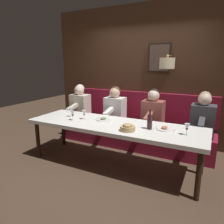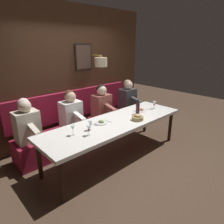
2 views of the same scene
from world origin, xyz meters
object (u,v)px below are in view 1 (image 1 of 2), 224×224
Objects in this scene: wine_glass_3 at (73,114)px; bread_bowl at (128,128)px; wine_glass_0 at (84,113)px; dining_table at (113,127)px; diner_near at (153,111)px; diner_middle at (115,107)px; diner_nearest at (203,116)px; diner_far at (80,103)px; wine_bottle at (150,122)px; wine_glass_1 at (187,127)px; wine_glass_2 at (71,111)px.

wine_glass_3 is 0.75× the size of bread_bowl.
wine_glass_0 is at bearing 75.37° from bread_bowl.
wine_glass_0 is (0.01, 0.58, 0.17)m from dining_table.
diner_near and diner_middle have the same top height.
diner_nearest is 2.57m from diner_far.
wine_bottle is at bearing -115.24° from diner_far.
diner_nearest is 1.69m from diner_middle.
wine_glass_1 is (-0.04, -1.14, 0.17)m from dining_table.
diner_nearest reaches higher than bread_bowl.
diner_nearest is 1.00× the size of diner_near.
diner_far is 4.82× the size of wine_glass_3.
bread_bowl is (-0.23, -0.35, 0.11)m from dining_table.
bread_bowl is (-1.11, -0.75, -0.03)m from diner_middle.
wine_bottle is (0.12, -1.33, 0.00)m from wine_glass_3.
wine_glass_2 is (-0.84, 1.30, 0.04)m from diner_near.
wine_glass_1 is at bearing -92.29° from wine_glass_2.
wine_glass_1 reaches higher than bread_bowl.
dining_table is 17.77× the size of wine_glass_2.
dining_table is at bearing 88.16° from wine_glass_1.
diner_nearest is at bearing -90.00° from diner_far.
diner_middle reaches higher than bread_bowl.
diner_nearest is 1.12m from wine_bottle.
wine_bottle is (-0.89, -0.20, 0.04)m from diner_near.
wine_glass_0 is 1.72m from wine_glass_1.
wine_glass_1 is (-0.05, -1.72, -0.00)m from wine_glass_0.
wine_glass_2 is at bearing 111.01° from diner_nearest.
wine_glass_2 is (0.04, 0.89, 0.18)m from dining_table.
diner_middle is 1.80m from wine_glass_1.
wine_glass_3 is 0.55× the size of wine_bottle.
wine_glass_0 is at bearing 88.74° from dining_table.
diner_far is 2.59m from wine_glass_1.
diner_nearest is at bearing -65.03° from wine_glass_0.
diner_middle is 0.88m from diner_far.
wine_glass_1 is at bearing -91.64° from wine_glass_0.
diner_far is 0.93m from wine_glass_2.
wine_glass_0 and wine_glass_3 have the same top height.
bread_bowl is (-0.22, 0.26, -0.07)m from wine_bottle.
diner_near is 1.00× the size of diner_far.
diner_far is (0.00, 1.69, 0.00)m from diner_near.
wine_glass_0 is (-0.87, -0.71, 0.04)m from diner_far.
wine_bottle is (-0.01, -0.61, 0.18)m from dining_table.
bread_bowl is at bearing 103.61° from wine_glass_1.
diner_near is at bearing -90.00° from diner_middle.
bread_bowl is at bearing 139.72° from diner_nearest.
diner_nearest reaches higher than wine_glass_0.
diner_far is (0.00, 0.88, 0.00)m from diner_middle.
diner_near is 1.51m from wine_glass_3.
wine_glass_0 is at bearing 88.86° from wine_bottle.
diner_middle is at bearing 24.52° from dining_table.
wine_glass_3 is 1.07m from bread_bowl.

